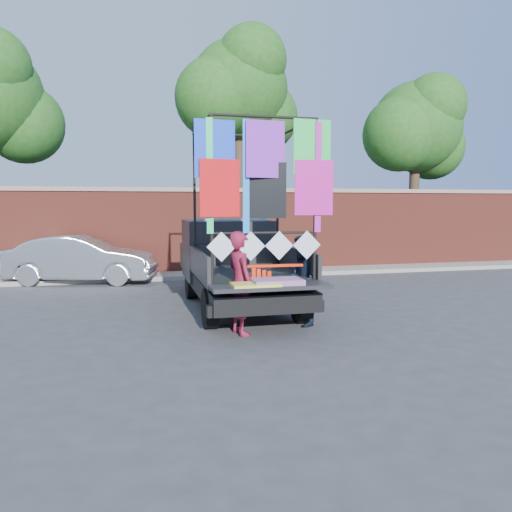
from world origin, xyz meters
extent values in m
plane|color=#38383A|center=(0.00, 0.00, 0.00)|extent=(90.00, 90.00, 0.00)
cube|color=brown|center=(0.00, 7.00, 1.25)|extent=(30.00, 0.35, 2.50)
cube|color=gray|center=(0.00, 7.00, 2.55)|extent=(30.00, 0.45, 0.12)
cube|color=gray|center=(0.00, 6.30, 0.06)|extent=(30.00, 1.20, 0.12)
sphere|color=#1E5217|center=(-5.60, 8.60, 4.55)|extent=(2.40, 2.40, 2.40)
cylinder|color=#38281C|center=(1.00, 8.20, 2.73)|extent=(0.36, 0.36, 5.46)
sphere|color=#1E5217|center=(1.00, 8.20, 5.85)|extent=(3.20, 3.20, 3.20)
sphere|color=#1E5217|center=(1.90, 8.60, 5.07)|extent=(2.40, 2.40, 2.40)
sphere|color=#1E5217|center=(0.20, 7.90, 5.46)|extent=(2.60, 2.60, 2.60)
sphere|color=#1E5217|center=(1.30, 7.60, 6.63)|extent=(2.20, 2.20, 2.20)
cylinder|color=#38281C|center=(7.50, 8.20, 2.27)|extent=(0.36, 0.36, 4.55)
sphere|color=#1E5217|center=(7.50, 8.20, 4.88)|extent=(3.20, 3.20, 3.20)
sphere|color=#1E5217|center=(8.40, 8.60, 4.23)|extent=(2.40, 2.40, 2.40)
sphere|color=#1E5217|center=(6.70, 7.90, 4.55)|extent=(2.60, 2.60, 2.60)
sphere|color=#1E5217|center=(7.80, 7.60, 5.52)|extent=(2.20, 2.20, 2.20)
cylinder|color=black|center=(-1.20, 3.03, 0.35)|extent=(0.23, 0.69, 0.69)
cylinder|color=black|center=(-1.20, 0.19, 0.35)|extent=(0.23, 0.69, 0.69)
cylinder|color=black|center=(0.45, 3.03, 0.35)|extent=(0.23, 0.69, 0.69)
cylinder|color=black|center=(0.45, 0.19, 0.35)|extent=(0.23, 0.69, 0.69)
cube|color=black|center=(-0.37, 1.56, 0.53)|extent=(1.79, 4.42, 0.32)
cube|color=black|center=(-0.37, 0.77, 0.82)|extent=(1.89, 2.42, 0.11)
cube|color=black|center=(-1.30, 0.77, 1.05)|extent=(0.06, 2.42, 0.47)
cube|color=black|center=(0.55, 0.77, 1.05)|extent=(0.06, 2.42, 0.47)
cube|color=black|center=(-0.37, 1.96, 1.05)|extent=(1.89, 0.06, 0.47)
cube|color=black|center=(-0.37, 2.98, 1.11)|extent=(1.89, 1.68, 1.32)
cube|color=#8C9EAD|center=(-0.37, 2.50, 1.53)|extent=(1.68, 0.06, 0.58)
cube|color=#8C9EAD|center=(-0.37, 3.77, 1.32)|extent=(1.68, 0.11, 0.74)
cube|color=black|center=(-0.37, 4.13, 0.84)|extent=(1.84, 0.95, 0.58)
cube|color=black|center=(-0.37, -0.71, 0.84)|extent=(1.89, 0.58, 0.06)
cube|color=black|center=(-0.37, -0.47, 0.44)|extent=(1.95, 0.16, 0.19)
cylinder|color=black|center=(-1.24, -0.34, 2.19)|extent=(0.05, 0.05, 2.63)
cylinder|color=black|center=(-1.24, 1.87, 2.19)|extent=(0.05, 0.05, 2.63)
cylinder|color=black|center=(0.49, -0.34, 2.19)|extent=(0.05, 0.05, 2.63)
cylinder|color=black|center=(0.49, 1.87, 2.19)|extent=(0.05, 0.05, 2.63)
cylinder|color=black|center=(-0.37, -0.34, 3.50)|extent=(1.79, 0.05, 0.05)
cylinder|color=black|center=(-0.37, 1.87, 3.50)|extent=(1.79, 0.05, 0.05)
cylinder|color=black|center=(-1.24, 0.77, 3.50)|extent=(0.05, 2.26, 0.05)
cylinder|color=black|center=(0.49, 0.77, 3.50)|extent=(0.05, 2.26, 0.05)
cylinder|color=black|center=(-0.37, -0.34, 1.66)|extent=(1.79, 0.04, 0.04)
cube|color=#1B44FA|center=(-1.16, -0.36, 3.03)|extent=(0.65, 0.02, 0.89)
cube|color=purple|center=(-0.37, -0.40, 3.03)|extent=(0.65, 0.02, 0.89)
cube|color=#28E452|center=(0.41, -0.36, 3.03)|extent=(0.65, 0.02, 0.89)
cube|color=red|center=(-1.16, -0.40, 2.35)|extent=(0.65, 0.02, 0.89)
cube|color=black|center=(-0.37, -0.36, 2.35)|extent=(0.65, 0.02, 0.89)
cube|color=#D8189A|center=(0.41, -0.40, 2.35)|extent=(0.65, 0.02, 0.89)
cube|color=#1CE572|center=(-1.27, -0.38, 2.56)|extent=(0.11, 0.01, 1.79)
cube|color=#C721B1|center=(0.52, -0.38, 2.56)|extent=(0.11, 0.01, 1.79)
cube|color=#1A80F2|center=(-0.69, -0.38, 2.56)|extent=(0.11, 0.01, 1.79)
cube|color=white|center=(-1.09, -0.37, 1.45)|extent=(0.48, 0.01, 0.48)
cube|color=white|center=(-0.61, -0.37, 1.45)|extent=(0.48, 0.01, 0.48)
cube|color=white|center=(-0.14, -0.37, 1.45)|extent=(0.48, 0.01, 0.48)
cube|color=white|center=(0.34, -0.37, 1.45)|extent=(0.48, 0.01, 0.48)
cube|color=#FF384A|center=(-0.27, -0.71, 0.92)|extent=(0.79, 0.47, 0.08)
cube|color=#DEDF46|center=(-0.64, -0.78, 0.89)|extent=(0.74, 0.42, 0.04)
imported|color=silver|center=(-3.82, 5.94, 0.64)|extent=(4.12, 2.20, 1.29)
imported|color=maroon|center=(-0.77, -0.29, 0.85)|extent=(0.54, 0.70, 1.69)
imported|color=black|center=(0.42, 0.03, 0.80)|extent=(0.64, 0.80, 1.60)
cube|color=#FF2C0D|center=(-0.18, -0.13, 1.10)|extent=(1.04, 0.12, 0.04)
cube|color=#FF2C0D|center=(-0.51, -0.15, 0.77)|extent=(0.07, 0.02, 0.60)
cube|color=#FF2C0D|center=(-0.42, -0.15, 0.75)|extent=(0.07, 0.02, 0.60)
cube|color=#FF2C0D|center=(-0.33, -0.15, 0.73)|extent=(0.07, 0.02, 0.60)
cube|color=#FF2C0D|center=(-0.24, -0.15, 0.71)|extent=(0.07, 0.02, 0.60)
camera|label=1|loc=(-2.44, -8.14, 2.13)|focal=35.00mm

